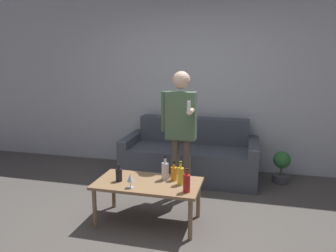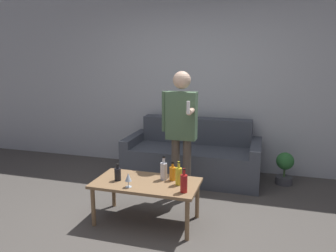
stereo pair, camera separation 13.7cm
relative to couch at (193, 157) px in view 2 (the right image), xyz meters
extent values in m
plane|color=#514C47|center=(-0.08, -1.83, -0.30)|extent=(16.00, 16.00, 0.00)
cube|color=silver|center=(-0.08, 0.48, 1.05)|extent=(8.00, 0.06, 2.70)
cube|color=#474C56|center=(0.00, -0.17, -0.08)|extent=(1.63, 0.62, 0.46)
cube|color=#474C56|center=(0.00, 0.26, 0.11)|extent=(1.63, 0.24, 0.83)
cube|color=#474C56|center=(-0.89, -0.05, -0.01)|extent=(0.14, 0.86, 0.58)
cube|color=#474C56|center=(0.89, -0.05, -0.01)|extent=(0.14, 0.86, 0.58)
cube|color=#8E6B47|center=(-0.18, -1.47, 0.13)|extent=(1.10, 0.58, 0.03)
cylinder|color=#8E6B47|center=(-0.68, -1.71, -0.09)|extent=(0.04, 0.04, 0.42)
cylinder|color=#8E6B47|center=(0.32, -1.71, -0.09)|extent=(0.04, 0.04, 0.42)
cylinder|color=#8E6B47|center=(-0.68, -1.23, -0.09)|extent=(0.04, 0.04, 0.42)
cylinder|color=#8E6B47|center=(0.32, -1.23, -0.09)|extent=(0.04, 0.04, 0.42)
cylinder|color=yellow|center=(0.16, -1.45, 0.23)|extent=(0.07, 0.07, 0.18)
cylinder|color=yellow|center=(0.16, -1.45, 0.36)|extent=(0.03, 0.03, 0.07)
cylinder|color=black|center=(0.16, -1.45, 0.38)|extent=(0.03, 0.03, 0.01)
cylinder|color=orange|center=(0.07, -1.35, 0.22)|extent=(0.07, 0.07, 0.14)
cylinder|color=orange|center=(0.07, -1.35, 0.31)|extent=(0.03, 0.03, 0.06)
cylinder|color=black|center=(0.07, -1.35, 0.34)|extent=(0.03, 0.03, 0.01)
cylinder|color=black|center=(-0.48, -1.52, 0.21)|extent=(0.07, 0.07, 0.13)
cylinder|color=black|center=(-0.48, -1.52, 0.30)|extent=(0.03, 0.03, 0.05)
cylinder|color=black|center=(-0.48, -1.52, 0.32)|extent=(0.03, 0.03, 0.01)
cylinder|color=#B21E1E|center=(0.26, -1.62, 0.23)|extent=(0.07, 0.07, 0.17)
cylinder|color=#B21E1E|center=(0.26, -1.62, 0.35)|extent=(0.03, 0.03, 0.07)
cylinder|color=black|center=(0.26, -1.62, 0.38)|extent=(0.03, 0.03, 0.01)
cylinder|color=silver|center=(-0.02, -1.36, 0.24)|extent=(0.07, 0.07, 0.18)
cylinder|color=silver|center=(-0.02, -1.36, 0.36)|extent=(0.03, 0.03, 0.07)
cylinder|color=black|center=(-0.02, -1.36, 0.39)|extent=(0.03, 0.03, 0.01)
cylinder|color=silver|center=(-0.30, -1.66, 0.15)|extent=(0.06, 0.06, 0.01)
cylinder|color=silver|center=(-0.30, -1.66, 0.18)|extent=(0.01, 0.01, 0.06)
cone|color=silver|center=(-0.30, -1.66, 0.25)|extent=(0.07, 0.07, 0.08)
cylinder|color=brown|center=(-0.05, -0.79, 0.08)|extent=(0.10, 0.10, 0.76)
cylinder|color=brown|center=(0.09, -0.79, 0.08)|extent=(0.10, 0.10, 0.76)
cube|color=#4C6B4C|center=(0.02, -0.79, 0.74)|extent=(0.36, 0.16, 0.57)
sphere|color=beige|center=(0.02, -0.79, 1.16)|extent=(0.21, 0.21, 0.21)
cylinder|color=#4C6B4C|center=(-0.19, -0.79, 0.78)|extent=(0.06, 0.06, 0.48)
cylinder|color=beige|center=(0.17, -0.91, 0.82)|extent=(0.06, 0.25, 0.06)
cube|color=white|center=(0.17, -1.07, 0.88)|extent=(0.03, 0.03, 0.14)
cylinder|color=#4C4C51|center=(1.28, 0.07, -0.25)|extent=(0.22, 0.22, 0.10)
cylinder|color=#476B38|center=(1.28, 0.07, -0.13)|extent=(0.03, 0.03, 0.14)
sphere|color=#337A38|center=(1.28, 0.07, 0.03)|extent=(0.24, 0.24, 0.24)
camera|label=1|loc=(0.82, -4.54, 1.41)|focal=35.00mm
camera|label=2|loc=(0.95, -4.50, 1.41)|focal=35.00mm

